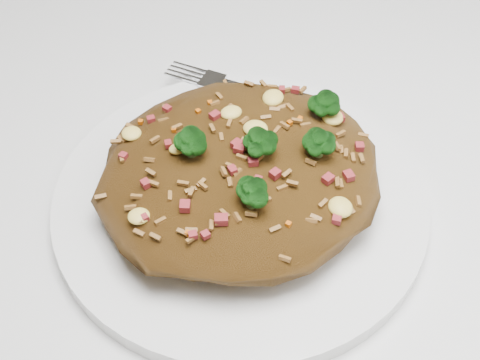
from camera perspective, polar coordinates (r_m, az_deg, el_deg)
name	(u,v)px	position (r m, az deg, el deg)	size (l,w,h in m)	color
dining_table	(358,269)	(0.58, 10.04, -7.53)	(1.20, 0.80, 0.75)	silver
plate	(240,200)	(0.49, 0.00, -1.74)	(0.27, 0.27, 0.01)	white
fried_rice	(241,165)	(0.46, 0.06, 1.32)	(0.20, 0.18, 0.07)	brown
fork	(264,96)	(0.55, 2.09, 7.21)	(0.11, 0.14, 0.00)	silver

